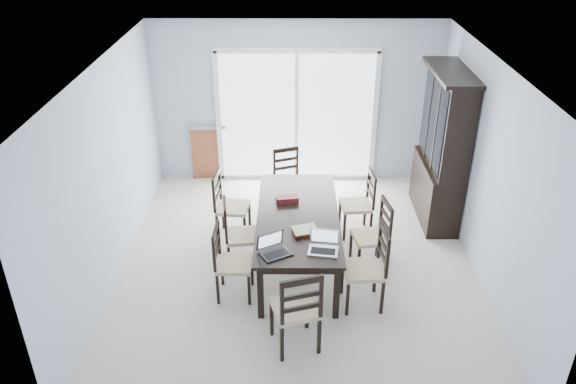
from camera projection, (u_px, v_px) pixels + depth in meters
name	position (u px, v px, depth m)	size (l,w,h in m)	color
floor	(297.00, 265.00, 7.24)	(5.00, 5.00, 0.00)	beige
ceiling	(299.00, 66.00, 6.00)	(5.00, 5.00, 0.00)	white
back_wall	(297.00, 103.00, 8.82)	(4.50, 0.02, 2.60)	#A7B4C7
wall_left	(108.00, 174.00, 6.63)	(0.02, 5.00, 2.60)	#A7B4C7
wall_right	(489.00, 175.00, 6.61)	(0.02, 5.00, 2.60)	#A7B4C7
balcony	(296.00, 155.00, 10.34)	(4.50, 2.00, 0.10)	gray
railing	(295.00, 105.00, 10.93)	(4.50, 0.06, 1.10)	#99999E
dining_table	(298.00, 220.00, 6.92)	(1.00, 2.20, 0.75)	black
china_hutch	(442.00, 149.00, 7.82)	(0.50, 1.38, 2.20)	black
sliding_door	(296.00, 117.00, 8.90)	(2.52, 0.05, 2.18)	silver
chair_left_near	(226.00, 255.00, 6.45)	(0.43, 0.41, 1.07)	black
chair_left_mid	(234.00, 228.00, 6.96)	(0.47, 0.45, 1.08)	black
chair_left_far	(226.00, 199.00, 7.57)	(0.47, 0.46, 1.12)	black
chair_right_near	(373.00, 259.00, 6.29)	(0.48, 0.47, 1.16)	black
chair_right_mid	(377.00, 228.00, 6.97)	(0.48, 0.47, 1.06)	black
chair_right_far	(363.00, 197.00, 7.66)	(0.46, 0.44, 1.07)	black
chair_end_near	(298.00, 304.00, 5.61)	(0.55, 0.56, 1.17)	black
chair_end_far	(288.00, 172.00, 8.33)	(0.51, 0.52, 1.06)	black
laptop_dark	(276.00, 250.00, 6.11)	(0.39, 0.35, 0.22)	black
laptop_silver	(323.00, 248.00, 6.16)	(0.36, 0.27, 0.23)	silver
book_stack	(304.00, 231.00, 6.52)	(0.34, 0.29, 0.05)	maroon
cell_phone	(290.00, 254.00, 6.13)	(0.10, 0.04, 0.01)	black
game_box	(287.00, 199.00, 7.16)	(0.28, 0.14, 0.07)	#4D0F13
hot_tub	(243.00, 133.00, 9.92)	(1.98, 1.81, 0.93)	brown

